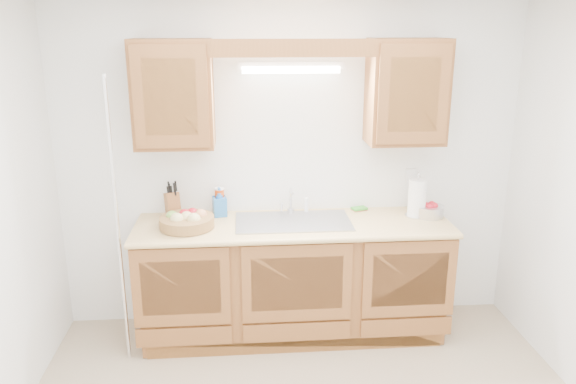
{
  "coord_description": "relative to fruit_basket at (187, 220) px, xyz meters",
  "views": [
    {
      "loc": [
        -0.35,
        -2.66,
        2.29
      ],
      "look_at": [
        -0.07,
        0.85,
        1.24
      ],
      "focal_mm": 35.0,
      "sensor_mm": 36.0,
      "label": 1
    }
  ],
  "objects": [
    {
      "name": "soap_bottle",
      "position": [
        0.22,
        0.24,
        0.06
      ],
      "size": [
        0.12,
        0.12,
        0.22
      ],
      "primitive_type": "imported",
      "rotation": [
        0.0,
        0.0,
        0.2
      ],
      "color": "blue",
      "rests_on": "countertop"
    },
    {
      "name": "valance",
      "position": [
        0.76,
        0.04,
        1.19
      ],
      "size": [
        2.2,
        0.05,
        0.12
      ],
      "primitive_type": "cube",
      "color": "brown",
      "rests_on": "room"
    },
    {
      "name": "sink",
      "position": [
        0.76,
        0.05,
        -0.13
      ],
      "size": [
        0.84,
        0.46,
        0.36
      ],
      "color": "#9E9EA3",
      "rests_on": "countertop"
    },
    {
      "name": "apple_bowl",
      "position": [
        1.8,
        0.1,
        -0.0
      ],
      "size": [
        0.23,
        0.23,
        0.12
      ],
      "rotation": [
        0.0,
        0.0,
        0.05
      ],
      "color": "silver",
      "rests_on": "countertop"
    },
    {
      "name": "sponge",
      "position": [
        1.3,
        0.29,
        -0.04
      ],
      "size": [
        0.13,
        0.1,
        0.02
      ],
      "rotation": [
        0.0,
        0.0,
        0.31
      ],
      "color": "#CC333F",
      "rests_on": "countertop"
    },
    {
      "name": "wire_shelf_pole",
      "position": [
        -0.44,
        -0.22,
        0.05
      ],
      "size": [
        0.03,
        0.03,
        2.0
      ],
      "primitive_type": "cylinder",
      "color": "silver",
      "rests_on": "ground"
    },
    {
      "name": "knife_block",
      "position": [
        -0.12,
        0.23,
        0.05
      ],
      "size": [
        0.15,
        0.18,
        0.28
      ],
      "rotation": [
        0.0,
        0.0,
        0.36
      ],
      "color": "brown",
      "rests_on": "countertop"
    },
    {
      "name": "room",
      "position": [
        0.76,
        -1.15,
        0.3
      ],
      "size": [
        3.52,
        3.5,
        2.5
      ],
      "color": "tan",
      "rests_on": "ground"
    },
    {
      "name": "fluorescent_fixture",
      "position": [
        0.76,
        0.27,
        1.04
      ],
      "size": [
        0.76,
        0.08,
        0.08
      ],
      "color": "white",
      "rests_on": "room"
    },
    {
      "name": "orange_canister",
      "position": [
        0.22,
        0.26,
        0.05
      ],
      "size": [
        0.08,
        0.08,
        0.21
      ],
      "rotation": [
        0.0,
        0.0,
        -0.12
      ],
      "color": "#CA3B0B",
      "rests_on": "countertop"
    },
    {
      "name": "upper_cabinet_right",
      "position": [
        1.59,
        0.18,
        0.87
      ],
      "size": [
        0.55,
        0.33,
        0.75
      ],
      "primitive_type": "cube",
      "color": "brown",
      "rests_on": "room"
    },
    {
      "name": "outlet_plate",
      "position": [
        1.71,
        0.34,
        0.2
      ],
      "size": [
        0.08,
        0.01,
        0.12
      ],
      "primitive_type": "cube",
      "color": "white",
      "rests_on": "room"
    },
    {
      "name": "countertop",
      "position": [
        0.76,
        0.03,
        -0.07
      ],
      "size": [
        2.3,
        0.63,
        0.04
      ],
      "primitive_type": "cube",
      "color": "#E9C17A",
      "rests_on": "base_cabinets"
    },
    {
      "name": "paper_towel",
      "position": [
        1.7,
        0.11,
        0.09
      ],
      "size": [
        0.16,
        0.16,
        0.34
      ],
      "rotation": [
        0.0,
        0.0,
        -0.07
      ],
      "color": "silver",
      "rests_on": "countertop"
    },
    {
      "name": "fruit_basket",
      "position": [
        0.0,
        0.0,
        0.0
      ],
      "size": [
        0.47,
        0.47,
        0.12
      ],
      "rotation": [
        0.0,
        0.0,
        -0.26
      ],
      "color": "#93643B",
      "rests_on": "countertop"
    },
    {
      "name": "base_cabinets",
      "position": [
        0.76,
        0.05,
        -0.51
      ],
      "size": [
        2.2,
        0.6,
        0.86
      ],
      "primitive_type": "cube",
      "color": "brown",
      "rests_on": "ground"
    },
    {
      "name": "upper_cabinet_left",
      "position": [
        -0.07,
        0.18,
        0.87
      ],
      "size": [
        0.55,
        0.33,
        0.75
      ],
      "primitive_type": "cube",
      "color": "brown",
      "rests_on": "room"
    }
  ]
}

